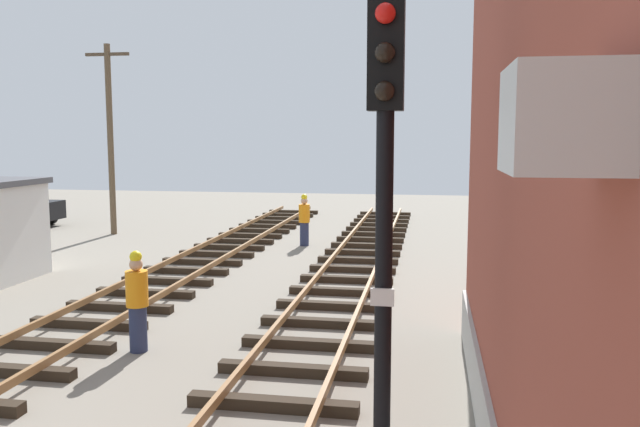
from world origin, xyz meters
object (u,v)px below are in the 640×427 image
(utility_pole_far, at_px, (110,136))
(track_worker_foreground, at_px, (137,302))
(signal_mast, at_px, (384,196))
(parked_car_black, at_px, (10,206))
(track_worker_distant, at_px, (304,220))

(utility_pole_far, height_order, track_worker_foreground, utility_pole_far)
(signal_mast, distance_m, utility_pole_far, 21.22)
(signal_mast, relative_size, track_worker_foreground, 2.81)
(parked_car_black, distance_m, track_worker_distant, 13.90)
(utility_pole_far, bearing_deg, parked_car_black, 166.64)
(signal_mast, bearing_deg, utility_pole_far, 124.78)
(utility_pole_far, relative_size, track_worker_distant, 4.02)
(signal_mast, height_order, parked_car_black, signal_mast)
(parked_car_black, relative_size, track_worker_distant, 2.25)
(parked_car_black, xyz_separation_m, utility_pole_far, (5.50, -1.31, 3.05))
(track_worker_foreground, xyz_separation_m, track_worker_distant, (0.77, 11.81, 0.00))
(track_worker_foreground, relative_size, track_worker_distant, 1.00)
(utility_pole_far, bearing_deg, track_worker_distant, -10.05)
(track_worker_foreground, height_order, track_worker_distant, same)
(parked_car_black, relative_size, utility_pole_far, 0.56)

